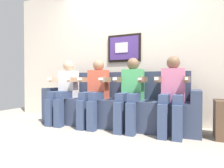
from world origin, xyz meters
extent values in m
plane|color=#9E9384|center=(0.00, 0.00, 0.00)|extent=(6.48, 6.48, 0.00)
cube|color=beige|center=(0.00, 0.77, 1.30)|extent=(4.98, 0.05, 2.60)
cube|color=black|center=(0.00, 0.72, 1.35)|extent=(0.63, 0.03, 0.50)
cube|color=#4C337F|center=(0.00, 0.71, 1.35)|extent=(0.55, 0.02, 0.42)
cube|color=silver|center=(-0.04, 0.70, 1.36)|extent=(0.24, 0.02, 0.18)
cube|color=#333D56|center=(0.00, 0.29, 0.23)|extent=(2.30, 0.58, 0.45)
cube|color=#333D56|center=(0.00, 0.51, 0.68)|extent=(2.30, 0.14, 0.45)
cube|color=#333D56|center=(-1.22, 0.29, 0.31)|extent=(0.14, 0.58, 0.62)
cube|color=#333D56|center=(1.22, 0.29, 0.31)|extent=(0.14, 0.58, 0.62)
cube|color=white|center=(-0.91, 0.28, 0.69)|extent=(0.32, 0.20, 0.48)
sphere|color=tan|center=(-0.91, 0.28, 1.02)|extent=(0.19, 0.19, 0.19)
cube|color=#38476B|center=(-1.00, 0.08, 0.51)|extent=(0.12, 0.40, 0.12)
cube|color=#38476B|center=(-0.82, 0.08, 0.51)|extent=(0.12, 0.40, 0.12)
cube|color=#38476B|center=(-1.00, -0.12, 0.23)|extent=(0.12, 0.12, 0.45)
cube|color=#38476B|center=(-0.82, -0.12, 0.23)|extent=(0.12, 0.12, 0.45)
cube|color=tan|center=(-1.10, 0.16, 0.77)|extent=(0.08, 0.28, 0.08)
cube|color=tan|center=(-0.72, 0.16, 0.77)|extent=(0.08, 0.28, 0.08)
cube|color=white|center=(-0.72, 0.00, 0.78)|extent=(0.04, 0.13, 0.04)
cube|color=white|center=(-1.10, 0.00, 0.78)|extent=(0.04, 0.10, 0.04)
cube|color=#D8593F|center=(-0.30, 0.28, 0.69)|extent=(0.32, 0.20, 0.48)
sphere|color=#9E7556|center=(-0.30, 0.28, 1.02)|extent=(0.19, 0.19, 0.19)
cube|color=#38476B|center=(-0.39, 0.08, 0.51)|extent=(0.12, 0.40, 0.12)
cube|color=#38476B|center=(-0.21, 0.08, 0.51)|extent=(0.12, 0.40, 0.12)
cube|color=#38476B|center=(-0.39, -0.12, 0.23)|extent=(0.12, 0.12, 0.45)
cube|color=#38476B|center=(-0.21, -0.12, 0.23)|extent=(0.12, 0.12, 0.45)
cube|color=#9E7556|center=(-0.49, 0.16, 0.77)|extent=(0.08, 0.28, 0.08)
cube|color=#9E7556|center=(-0.11, 0.16, 0.77)|extent=(0.08, 0.28, 0.08)
cube|color=white|center=(-0.11, 0.00, 0.78)|extent=(0.04, 0.13, 0.04)
cube|color=white|center=(-0.49, 0.00, 0.78)|extent=(0.04, 0.10, 0.04)
cube|color=#4CB266|center=(0.30, 0.28, 0.69)|extent=(0.32, 0.20, 0.48)
sphere|color=brown|center=(0.30, 0.28, 1.02)|extent=(0.19, 0.19, 0.19)
cube|color=#38476B|center=(0.21, 0.08, 0.51)|extent=(0.12, 0.40, 0.12)
cube|color=#38476B|center=(0.39, 0.08, 0.51)|extent=(0.12, 0.40, 0.12)
cube|color=#38476B|center=(0.21, -0.12, 0.23)|extent=(0.12, 0.12, 0.45)
cube|color=#38476B|center=(0.39, -0.12, 0.23)|extent=(0.12, 0.12, 0.45)
cube|color=brown|center=(0.11, 0.16, 0.77)|extent=(0.08, 0.28, 0.08)
cube|color=brown|center=(0.49, 0.16, 0.77)|extent=(0.08, 0.28, 0.08)
cube|color=white|center=(0.49, 0.00, 0.78)|extent=(0.04, 0.13, 0.04)
cube|color=white|center=(0.11, 0.00, 0.78)|extent=(0.04, 0.10, 0.04)
cube|color=pink|center=(0.91, 0.28, 0.69)|extent=(0.32, 0.20, 0.48)
sphere|color=brown|center=(0.91, 0.28, 1.02)|extent=(0.19, 0.19, 0.19)
cube|color=#38476B|center=(0.82, 0.08, 0.51)|extent=(0.12, 0.40, 0.12)
cube|color=#38476B|center=(1.00, 0.08, 0.51)|extent=(0.12, 0.40, 0.12)
cube|color=#38476B|center=(0.82, -0.12, 0.23)|extent=(0.12, 0.12, 0.45)
cube|color=#38476B|center=(1.00, -0.12, 0.23)|extent=(0.12, 0.12, 0.45)
cube|color=brown|center=(0.72, 0.16, 0.77)|extent=(0.08, 0.28, 0.08)
cube|color=brown|center=(1.10, 0.16, 0.77)|extent=(0.08, 0.28, 0.08)
cube|color=white|center=(1.10, 0.00, 0.78)|extent=(0.04, 0.13, 0.04)
cube|color=white|center=(0.72, 0.00, 0.78)|extent=(0.04, 0.10, 0.04)
camera|label=1|loc=(1.20, -2.67, 0.76)|focal=31.23mm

